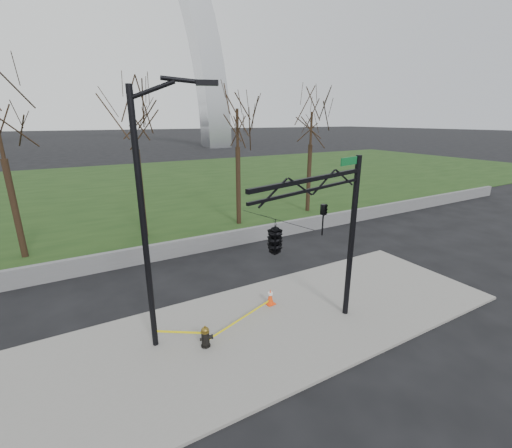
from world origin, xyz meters
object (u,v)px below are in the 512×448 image
traffic_signal_mast (294,230)px  street_light (150,208)px  fire_hydrant (206,337)px  traffic_cone (270,297)px

traffic_signal_mast → street_light: bearing=130.2°
traffic_signal_mast → fire_hydrant: bearing=130.1°
fire_hydrant → traffic_cone: 3.39m
fire_hydrant → traffic_cone: fire_hydrant is taller
fire_hydrant → street_light: bearing=157.4°
street_light → traffic_signal_mast: bearing=-15.4°
traffic_cone → traffic_signal_mast: (-0.99, -2.74, 3.72)m
fire_hydrant → traffic_signal_mast: (2.19, -1.56, 3.70)m
fire_hydrant → traffic_signal_mast: bearing=-23.0°
traffic_cone → traffic_signal_mast: 4.73m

